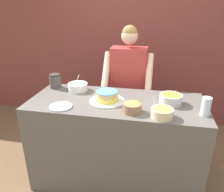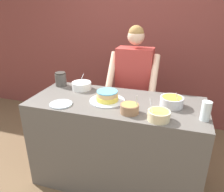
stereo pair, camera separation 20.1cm
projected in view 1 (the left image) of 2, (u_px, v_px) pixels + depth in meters
name	position (u px, v px, depth m)	size (l,w,h in m)	color
wall_back	(134.00, 39.00, 3.25)	(10.00, 0.05, 2.60)	brown
counter	(116.00, 142.00, 2.24)	(1.65, 0.70, 0.93)	#5B5651
person_baker	(128.00, 80.00, 2.62)	(0.56, 0.45, 1.57)	#2D2D38
cake	(107.00, 97.00, 2.04)	(0.33, 0.33, 0.10)	silver
frosting_bowl_olive	(132.00, 107.00, 1.83)	(0.16, 0.16, 0.18)	#936B4C
frosting_bowl_orange	(171.00, 99.00, 1.99)	(0.21, 0.21, 0.16)	silver
frosting_bowl_white	(78.00, 87.00, 2.30)	(0.21, 0.21, 0.15)	white
frosting_bowl_yellow	(162.00, 113.00, 1.74)	(0.18, 0.18, 0.18)	beige
drinking_glass	(206.00, 106.00, 1.77)	(0.08, 0.08, 0.16)	silver
ceramic_plate	(61.00, 106.00, 1.94)	(0.21, 0.21, 0.01)	silver
stoneware_jar	(55.00, 81.00, 2.37)	(0.12, 0.12, 0.15)	#4C4742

